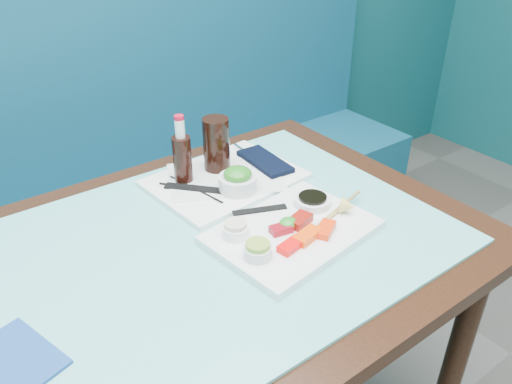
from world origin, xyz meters
TOP-DOWN VIEW (x-y plane):
  - booth_bench at (0.00, 2.29)m, footprint 3.00×0.56m
  - dining_table at (0.00, 1.45)m, footprint 1.40×0.90m
  - glass_top at (0.00, 1.45)m, footprint 1.22×0.76m
  - sashimi_plate at (0.25, 1.36)m, footprint 0.39×0.30m
  - salmon_left at (0.20, 1.30)m, footprint 0.07×0.04m
  - salmon_mid at (0.25, 1.31)m, footprint 0.08×0.05m
  - salmon_right at (0.30, 1.30)m, footprint 0.07×0.06m
  - tuna_left at (0.22, 1.36)m, footprint 0.05×0.04m
  - tuna_right at (0.27, 1.36)m, footprint 0.07×0.05m
  - seaweed_garnish at (0.24, 1.37)m, footprint 0.05×0.05m
  - ramekin_wasabi at (0.12, 1.32)m, footprint 0.08×0.08m
  - wasabi_fill at (0.12, 1.32)m, footprint 0.07×0.07m
  - ramekin_ginger at (0.13, 1.41)m, footprint 0.07×0.07m
  - ginger_fill at (0.13, 1.41)m, footprint 0.06×0.06m
  - soy_dish at (0.35, 1.41)m, footprint 0.11×0.11m
  - soy_fill at (0.35, 1.41)m, footprint 0.08×0.08m
  - lemon_wedge at (0.39, 1.33)m, footprint 0.05×0.05m
  - chopstick_sleeve at (0.23, 1.46)m, footprint 0.13×0.07m
  - wooden_chopstick_a at (0.36, 1.34)m, footprint 0.26×0.08m
  - wooden_chopstick_b at (0.37, 1.34)m, footprint 0.23×0.08m
  - serving_tray at (0.26, 1.65)m, footprint 0.41×0.33m
  - paper_placemat at (0.26, 1.65)m, footprint 0.36×0.32m
  - seaweed_bowl at (0.25, 1.58)m, footprint 0.12×0.12m
  - seaweed_salad at (0.25, 1.58)m, footprint 0.07×0.07m
  - cola_glass at (0.27, 1.71)m, footprint 0.09×0.09m
  - navy_pouch at (0.40, 1.65)m, footprint 0.09×0.19m
  - fork at (0.39, 1.76)m, footprint 0.02×0.08m
  - black_chopstick_a at (0.16, 1.64)m, footprint 0.05×0.20m
  - black_chopstick_b at (0.17, 1.64)m, footprint 0.14×0.17m
  - tray_sleeve at (0.17, 1.64)m, footprint 0.14×0.15m
  - cola_bottle_body at (0.16, 1.71)m, footprint 0.05×0.05m
  - cola_bottle_neck at (0.16, 1.71)m, footprint 0.03×0.03m
  - cola_bottle_cap at (0.16, 1.71)m, footprint 0.03×0.03m
  - blue_napkin at (-0.38, 1.35)m, footprint 0.20×0.20m

SIDE VIEW (x-z plane):
  - booth_bench at x=0.00m, z-range -0.21..0.96m
  - dining_table at x=0.00m, z-range 0.29..1.04m
  - glass_top at x=0.00m, z-range 0.75..0.76m
  - blue_napkin at x=-0.38m, z-range 0.76..0.76m
  - serving_tray at x=0.26m, z-range 0.76..0.77m
  - sashimi_plate at x=0.25m, z-range 0.76..0.78m
  - paper_placemat at x=0.26m, z-range 0.77..0.77m
  - tray_sleeve at x=0.17m, z-range 0.77..0.78m
  - black_chopstick_a at x=0.16m, z-range 0.77..0.78m
  - black_chopstick_b at x=0.17m, z-range 0.77..0.78m
  - fork at x=0.39m, z-range 0.77..0.78m
  - chopstick_sleeve at x=0.23m, z-range 0.78..0.78m
  - navy_pouch at x=0.40m, z-range 0.77..0.79m
  - wooden_chopstick_b at x=0.37m, z-range 0.78..0.78m
  - wooden_chopstick_a at x=0.36m, z-range 0.78..0.79m
  - salmon_left at x=0.20m, z-range 0.78..0.79m
  - tuna_left at x=0.22m, z-range 0.78..0.79m
  - salmon_right at x=0.30m, z-range 0.78..0.79m
  - salmon_mid at x=0.25m, z-range 0.78..0.79m
  - soy_dish at x=0.35m, z-range 0.78..0.79m
  - tuna_right at x=0.27m, z-range 0.78..0.80m
  - seaweed_garnish at x=0.24m, z-range 0.78..0.80m
  - ramekin_ginger at x=0.13m, z-range 0.78..0.80m
  - ramekin_wasabi at x=0.12m, z-range 0.78..0.80m
  - seaweed_bowl at x=0.25m, z-range 0.77..0.81m
  - lemon_wedge at x=0.39m, z-range 0.78..0.82m
  - soy_fill at x=0.35m, z-range 0.79..0.80m
  - ginger_fill at x=0.13m, z-range 0.80..0.81m
  - wasabi_fill at x=0.12m, z-range 0.80..0.81m
  - seaweed_salad at x=0.25m, z-range 0.80..0.84m
  - cola_bottle_body at x=0.16m, z-range 0.76..0.90m
  - cola_glass at x=0.27m, z-range 0.77..0.92m
  - cola_bottle_neck at x=0.16m, z-range 0.90..0.95m
  - cola_bottle_cap at x=0.16m, z-range 0.95..0.96m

